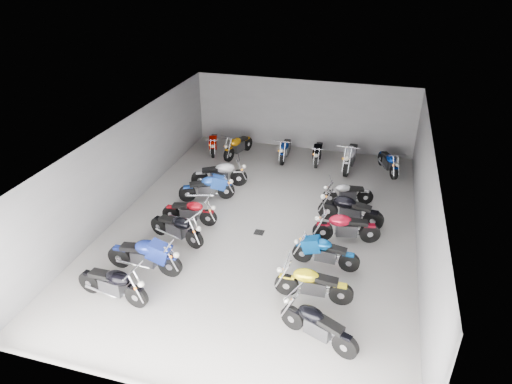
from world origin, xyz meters
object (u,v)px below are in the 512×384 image
motorcycle_right_f (347,193)px  motorcycle_back_a (214,143)px  motorcycle_left_c (177,228)px  motorcycle_back_b (238,146)px  drain_grate (259,232)px  motorcycle_back_c (285,149)px  motorcycle_left_e (207,188)px  motorcycle_left_f (220,174)px  motorcycle_back_f (388,162)px  motorcycle_back_e (350,156)px  motorcycle_back_d (318,152)px  motorcycle_right_e (350,210)px  motorcycle_left_a (113,284)px  motorcycle_right_b (313,284)px  motorcycle_right_d (346,227)px  motorcycle_right_c (325,252)px  motorcycle_left_b (145,256)px  motorcycle_left_d (190,211)px  motorcycle_right_a (317,325)px

motorcycle_right_f → motorcycle_back_a: (-6.35, 3.16, -0.01)m
motorcycle_left_c → motorcycle_back_b: size_ratio=1.01×
drain_grate → motorcycle_back_c: (-0.47, 6.03, 0.47)m
motorcycle_left_e → motorcycle_left_f: 1.15m
motorcycle_back_f → motorcycle_back_e: bearing=-20.5°
motorcycle_back_a → motorcycle_back_d: motorcycle_back_d is taller
drain_grate → motorcycle_right_e: 3.16m
motorcycle_right_f → motorcycle_left_a: bearing=124.4°
motorcycle_left_f → motorcycle_right_b: (4.58, -5.47, -0.02)m
motorcycle_left_a → motorcycle_right_d: bearing=135.1°
motorcycle_left_c → motorcycle_right_e: 5.78m
motorcycle_right_c → motorcycle_back_e: (0.06, 7.00, 0.09)m
motorcycle_left_a → motorcycle_back_c: (2.40, 10.20, -0.04)m
motorcycle_left_a → motorcycle_back_c: motorcycle_left_a is taller
motorcycle_left_e → motorcycle_back_b: same height
motorcycle_right_f → motorcycle_back_c: bearing=25.3°
motorcycle_left_f → motorcycle_right_d: size_ratio=0.99×
motorcycle_back_d → motorcycle_back_e: size_ratio=0.81×
motorcycle_left_a → motorcycle_right_c: (5.20, 2.98, -0.04)m
motorcycle_left_c → motorcycle_right_e: (5.18, 2.55, 0.04)m
motorcycle_left_b → motorcycle_right_d: size_ratio=1.08×
motorcycle_back_a → motorcycle_left_b: bearing=80.9°
motorcycle_left_c → motorcycle_back_d: bearing=171.2°
motorcycle_left_b → motorcycle_right_c: size_ratio=1.15×
motorcycle_right_d → motorcycle_back_a: (-6.55, 5.58, -0.07)m
drain_grate → motorcycle_right_e: (2.80, 1.37, 0.53)m
motorcycle_left_e → motorcycle_right_d: bearing=51.3°
motorcycle_right_b → motorcycle_back_c: (-2.70, 8.74, -0.03)m
motorcycle_left_d → motorcycle_left_e: 1.69m
motorcycle_right_c → motorcycle_back_c: 7.74m
drain_grate → motorcycle_left_a: bearing=-124.6°
motorcycle_left_f → motorcycle_right_a: motorcycle_left_f is taller
motorcycle_left_e → motorcycle_back_c: (1.97, 4.41, -0.02)m
drain_grate → motorcycle_back_a: size_ratio=0.18×
motorcycle_right_e → motorcycle_right_d: bearing=-172.9°
motorcycle_right_e → motorcycle_left_a: bearing=142.5°
motorcycle_left_b → motorcycle_right_d: bearing=119.9°
motorcycle_right_d → motorcycle_right_b: bearing=157.8°
motorcycle_right_b → motorcycle_back_c: bearing=16.1°
motorcycle_right_c → motorcycle_left_c: bearing=93.5°
motorcycle_right_d → motorcycle_right_f: size_ratio=1.16×
motorcycle_left_b → motorcycle_right_e: motorcycle_left_b is taller
motorcycle_right_b → motorcycle_right_c: motorcycle_right_b is taller
motorcycle_left_e → motorcycle_back_a: bearing=173.0°
motorcycle_left_c → motorcycle_right_c: bearing=105.9°
drain_grate → motorcycle_right_d: bearing=5.9°
motorcycle_back_c → motorcycle_right_e: bearing=123.2°
motorcycle_right_a → motorcycle_right_f: motorcycle_right_a is taller
motorcycle_left_e → motorcycle_back_c: bearing=131.6°
motorcycle_left_b → motorcycle_right_b: (4.84, 0.15, -0.05)m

